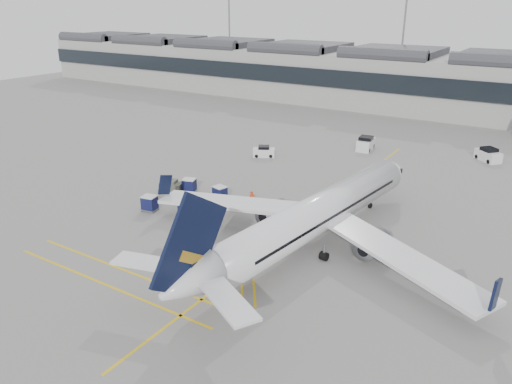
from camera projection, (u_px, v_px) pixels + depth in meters
The scene contains 18 objects.
ground at pixel (185, 225), 51.85m from camera, with size 220.00×220.00×0.00m, color gray.
terminal at pixel (402, 79), 106.24m from camera, with size 200.00×20.45×12.40m.
light_masts at pixel (418, 34), 115.14m from camera, with size 113.00×0.60×25.45m.
apron_markings at pixel (315, 213), 54.72m from camera, with size 0.25×60.00×0.01m, color gold.
airliner_main at pixel (313, 217), 46.54m from camera, with size 34.77×38.20×10.17m.
belt_loader at pixel (307, 215), 52.89m from camera, with size 4.92×2.95×1.95m.
baggage_cart_a at pixel (187, 206), 53.87m from camera, with size 2.15×1.92×1.91m.
baggage_cart_b at pixel (220, 193), 58.17m from camera, with size 1.81×1.61×1.63m.
baggage_cart_c at pixel (189, 185), 60.46m from camera, with size 1.92×1.74×1.68m.
baggage_cart_d at pixel (150, 203), 55.12m from camera, with size 1.85×1.61×1.72m.
ramp_agent_a at pixel (252, 199), 56.38m from camera, with size 0.64×0.42×1.76m, color red.
ramp_agent_b at pixel (234, 202), 55.32m from camera, with size 0.85×0.66×1.75m, color orange.
pushback_tug at pixel (171, 186), 60.68m from camera, with size 3.03×2.35×1.49m.
safety_cone_nose at pixel (383, 185), 62.35m from camera, with size 0.33×0.33×0.46m, color #F24C0A.
safety_cone_engine at pixel (346, 235), 48.94m from camera, with size 0.41×0.41×0.57m, color #F24C0A.
service_van_left at pixel (264, 152), 74.25m from camera, with size 3.54×2.93×1.63m.
service_van_mid at pixel (366, 144), 77.56m from camera, with size 2.50×4.30×2.10m.
service_van_right at pixel (488, 155), 72.22m from camera, with size 4.11×3.98×1.96m.
Camera 1 is at (31.48, -35.82, 21.93)m, focal length 35.00 mm.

